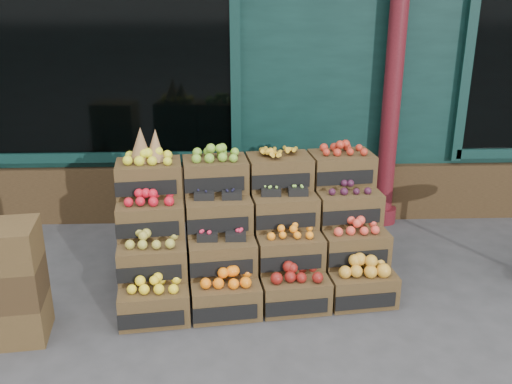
{
  "coord_description": "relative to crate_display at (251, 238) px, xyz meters",
  "views": [
    {
      "loc": [
        -0.35,
        -3.52,
        2.41
      ],
      "look_at": [
        -0.2,
        0.7,
        0.85
      ],
      "focal_mm": 40.0,
      "sensor_mm": 36.0,
      "label": 1
    }
  ],
  "objects": [
    {
      "name": "ground",
      "position": [
        0.24,
        -0.78,
        -0.41
      ],
      "size": [
        60.0,
        60.0,
        0.0
      ],
      "primitive_type": "plane",
      "color": "#39393C",
      "rests_on": "ground"
    },
    {
      "name": "crate_display",
      "position": [
        0.0,
        0.0,
        0.0
      ],
      "size": [
        2.25,
        1.29,
        1.34
      ],
      "rotation": [
        0.0,
        0.0,
        0.12
      ],
      "color": "#47351C",
      "rests_on": "ground"
    },
    {
      "name": "spare_crates",
      "position": [
        -1.78,
        -0.74,
        0.02
      ],
      "size": [
        0.63,
        0.47,
        0.87
      ],
      "rotation": [
        0.0,
        0.0,
        0.13
      ],
      "color": "#47351C",
      "rests_on": "ground"
    },
    {
      "name": "shopkeeper",
      "position": [
        -1.03,
        2.16,
        0.66
      ],
      "size": [
        0.82,
        0.56,
        2.15
      ],
      "primitive_type": "imported",
      "rotation": [
        0.0,
        0.0,
        3.08
      ],
      "color": "#1C632D",
      "rests_on": "ground"
    }
  ]
}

